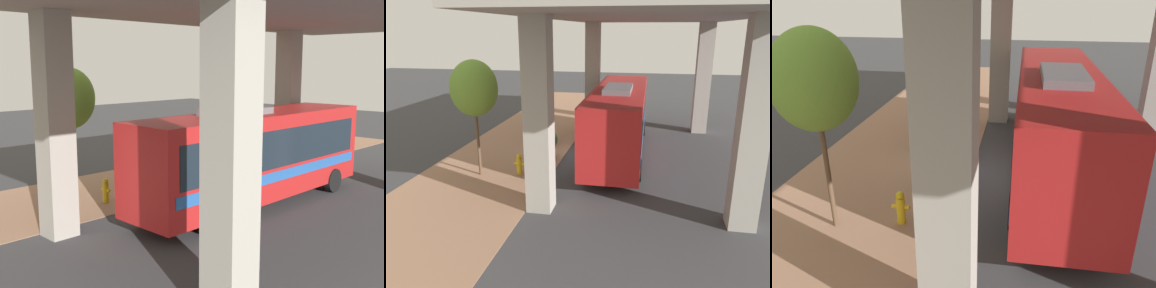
% 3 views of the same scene
% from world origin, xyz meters
% --- Properties ---
extents(ground_plane, '(80.00, 80.00, 0.00)m').
position_xyz_m(ground_plane, '(0.00, 0.00, 0.00)').
color(ground_plane, '#38383A').
rests_on(ground_plane, ground).
extents(sidewalk_strip, '(6.00, 40.00, 0.02)m').
position_xyz_m(sidewalk_strip, '(-3.00, 0.00, 0.01)').
color(sidewalk_strip, '#936B51').
rests_on(sidewalk_strip, ground).
extents(overpass, '(9.40, 20.48, 7.49)m').
position_xyz_m(overpass, '(4.00, 0.00, 6.58)').
color(overpass, '#9E998E').
rests_on(overpass, ground).
extents(bus, '(2.66, 11.09, 3.79)m').
position_xyz_m(bus, '(2.76, 0.73, 2.05)').
color(bus, '#B21E1E').
rests_on(bus, ground).
extents(fire_hydrant, '(0.50, 0.24, 0.98)m').
position_xyz_m(fire_hydrant, '(-1.46, -3.11, 0.49)').
color(fire_hydrant, gold).
rests_on(fire_hydrant, ground).
extents(planter_front, '(1.37, 1.37, 1.77)m').
position_xyz_m(planter_front, '(-1.64, 1.58, 0.92)').
color(planter_front, '#9E998E').
rests_on(planter_front, ground).
extents(planter_middle, '(1.18, 1.18, 1.60)m').
position_xyz_m(planter_middle, '(-0.84, -0.66, 0.83)').
color(planter_middle, '#9E998E').
rests_on(planter_middle, ground).
extents(street_tree_near, '(2.04, 2.04, 5.22)m').
position_xyz_m(street_tree_near, '(-3.19, -3.52, 3.98)').
color(street_tree_near, brown).
rests_on(street_tree_near, ground).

